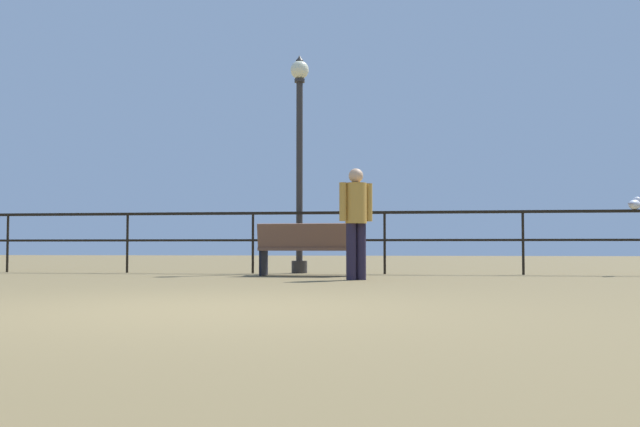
% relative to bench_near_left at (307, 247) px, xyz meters
% --- Properties ---
extents(ground_plane, '(60.00, 60.00, 0.00)m').
position_rel_bench_near_left_xyz_m(ground_plane, '(0.05, -6.09, -0.47)').
color(ground_plane, brown).
extents(pier_railing, '(25.63, 0.05, 1.09)m').
position_rel_bench_near_left_xyz_m(pier_railing, '(0.05, 0.92, 0.34)').
color(pier_railing, black).
rests_on(pier_railing, ground_plane).
extents(bench_near_left, '(1.58, 0.72, 0.85)m').
position_rel_bench_near_left_xyz_m(bench_near_left, '(0.00, 0.00, 0.00)').
color(bench_near_left, brown).
rests_on(bench_near_left, ground_plane).
extents(lamppost_center, '(0.33, 0.33, 3.93)m').
position_rel_bench_near_left_xyz_m(lamppost_center, '(-0.31, 1.15, 1.82)').
color(lamppost_center, '#2F2A27').
rests_on(lamppost_center, ground_plane).
extents(person_by_bench, '(0.46, 0.31, 1.60)m').
position_rel_bench_near_left_xyz_m(person_by_bench, '(0.89, -1.25, 0.45)').
color(person_by_bench, '#211B2F').
rests_on(person_by_bench, ground_plane).
extents(seagull_on_rail, '(0.32, 0.41, 0.22)m').
position_rel_bench_near_left_xyz_m(seagull_on_rail, '(5.36, 0.94, 0.72)').
color(seagull_on_rail, silver).
rests_on(seagull_on_rail, pier_railing).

